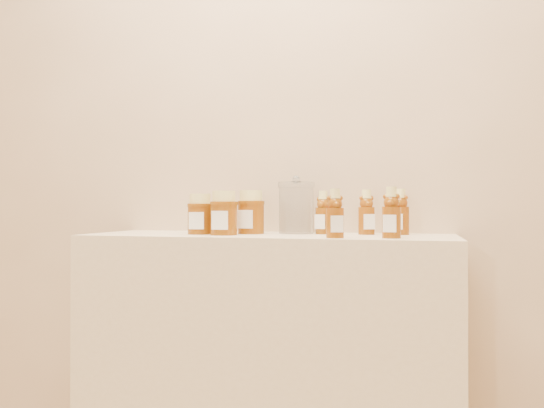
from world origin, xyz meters
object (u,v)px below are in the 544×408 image
(display_table, at_px, (268,372))
(bear_bottle_back_left, at_px, (323,210))
(bear_bottle_front_left, at_px, (335,210))
(glass_canister, at_px, (296,205))
(honey_jar_left, at_px, (200,214))

(display_table, distance_m, bear_bottle_back_left, 0.56)
(display_table, distance_m, bear_bottle_front_left, 0.60)
(bear_bottle_front_left, xyz_separation_m, glass_canister, (-0.17, 0.23, 0.01))
(bear_bottle_front_left, height_order, glass_canister, glass_canister)
(display_table, distance_m, honey_jar_left, 0.57)
(bear_bottle_front_left, bearing_deg, glass_canister, 105.26)
(bear_bottle_front_left, bearing_deg, display_table, 130.61)
(glass_canister, bearing_deg, bear_bottle_back_left, -8.53)
(display_table, relative_size, bear_bottle_back_left, 7.33)
(display_table, bearing_deg, bear_bottle_back_left, 25.96)
(bear_bottle_back_left, distance_m, honey_jar_left, 0.41)
(honey_jar_left, bearing_deg, display_table, 1.38)
(bear_bottle_back_left, height_order, bear_bottle_front_left, bear_bottle_back_left)
(display_table, relative_size, honey_jar_left, 8.93)
(bear_bottle_back_left, bearing_deg, honey_jar_left, -149.19)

